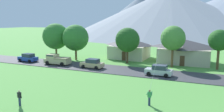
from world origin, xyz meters
name	(u,v)px	position (x,y,z in m)	size (l,w,h in m)	color
road_strip	(143,72)	(0.00, 26.62, 0.04)	(160.00, 6.82, 0.08)	#38383D
mountain_far_east_ridge	(170,12)	(-11.80, 120.72, 12.99)	(113.79, 113.79, 25.99)	#8E939E
mountain_central_ridge	(140,13)	(-44.34, 172.21, 14.20)	(74.80, 74.80, 28.40)	slate
house_leftmost	(130,48)	(-7.01, 39.40, 2.39)	(8.76, 7.99, 4.61)	beige
house_left_center	(185,51)	(5.30, 38.59, 2.49)	(10.73, 8.22, 4.82)	beige
tree_near_left	(56,36)	(-22.16, 32.02, 5.09)	(5.86, 5.86, 8.03)	brown
tree_left_of_center	(219,40)	(11.43, 34.15, 5.22)	(3.73, 3.73, 7.13)	brown
tree_center	(76,38)	(-16.90, 32.09, 4.93)	(5.71, 5.71, 7.80)	brown
tree_right_of_center	(127,40)	(-5.32, 33.27, 4.77)	(4.94, 4.94, 7.26)	#4C3823
tree_near_right	(173,38)	(3.65, 33.15, 5.44)	(4.55, 4.55, 7.74)	brown
parked_car_silver_west_end	(159,71)	(2.86, 25.38, 0.87)	(4.23, 2.14, 1.68)	#B7BCC1
parked_car_tan_mid_west	(92,64)	(-9.50, 26.04, 0.87)	(4.22, 2.11, 1.68)	tan
parked_car_blue_mid_east	(28,58)	(-25.11, 26.25, 0.87)	(4.25, 2.18, 1.68)	#2847A8
pickup_truck_sand_east_side	(57,60)	(-17.45, 26.06, 1.06)	(5.28, 2.49, 1.99)	#C6B284
watcher_person	(19,98)	(-7.63, 7.18, 0.88)	(0.56, 0.24, 1.68)	navy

